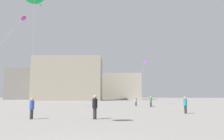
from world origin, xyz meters
TOP-DOWN VIEW (x-y plane):
  - person_in_green at (5.81, 27.25)m, footprint 0.36×0.36m
  - person_in_grey at (3.60, 29.60)m, footprint 0.35×0.35m
  - person_in_black at (-0.79, 10.25)m, footprint 0.40×0.40m
  - person_in_teal at (7.75, 15.64)m, footprint 0.37×0.37m
  - person_in_blue at (-5.70, 9.98)m, footprint 0.36×0.36m
  - kite_magenta_diamond at (-15.16, 25.90)m, footprint 3.29×16.97m
  - kite_violet_diamond at (6.02, 37.20)m, footprint 3.12×8.38m
  - building_left_hall at (-37.00, 84.66)m, footprint 23.99×15.30m
  - building_centre_hall at (-19.00, 70.54)m, footprint 25.24×15.24m
  - building_right_hall at (-1.00, 89.41)m, footprint 21.30×9.60m
  - handbag_beside_flyer at (6.16, 27.35)m, footprint 0.20×0.34m

SIDE VIEW (x-z plane):
  - handbag_beside_flyer at x=6.16m, z-range 0.00..0.24m
  - person_in_grey at x=3.60m, z-range 0.08..1.68m
  - person_in_blue at x=-5.70m, z-range 0.08..1.74m
  - person_in_green at x=5.81m, z-range 0.08..1.76m
  - person_in_teal at x=7.75m, z-range 0.08..1.78m
  - person_in_black at x=-0.79m, z-range 0.09..1.95m
  - building_right_hall at x=-1.00m, z-range 0.00..11.80m
  - building_left_hall at x=-37.00m, z-range 0.00..13.51m
  - building_centre_hall at x=-19.00m, z-range 0.00..15.89m
  - kite_violet_diamond at x=6.02m, z-range 4.82..12.86m
  - kite_magenta_diamond at x=-15.16m, z-range 7.52..21.38m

